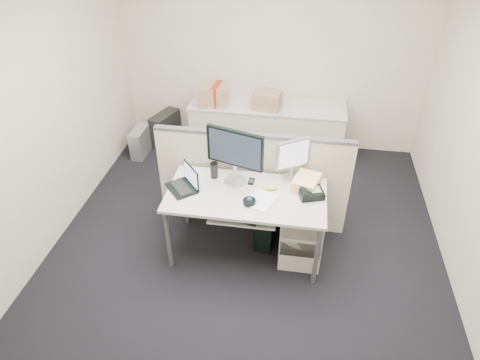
% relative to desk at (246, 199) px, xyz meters
% --- Properties ---
extents(floor, '(4.00, 4.50, 0.01)m').
position_rel_desk_xyz_m(floor, '(0.00, 0.00, -0.67)').
color(floor, black).
rests_on(floor, ground).
extents(wall_back, '(4.00, 0.02, 2.70)m').
position_rel_desk_xyz_m(wall_back, '(0.00, 2.25, 0.69)').
color(wall_back, beige).
rests_on(wall_back, ground).
extents(wall_left, '(0.02, 4.50, 2.70)m').
position_rel_desk_xyz_m(wall_left, '(-2.00, 0.00, 0.69)').
color(wall_left, beige).
rests_on(wall_left, ground).
extents(desk, '(1.50, 0.75, 0.73)m').
position_rel_desk_xyz_m(desk, '(0.00, 0.00, 0.00)').
color(desk, silver).
rests_on(desk, floor).
extents(keyboard_tray, '(0.62, 0.32, 0.02)m').
position_rel_desk_xyz_m(keyboard_tray, '(0.00, -0.18, -0.04)').
color(keyboard_tray, silver).
rests_on(keyboard_tray, desk).
extents(drawer_pedestal, '(0.40, 0.55, 0.65)m').
position_rel_desk_xyz_m(drawer_pedestal, '(0.55, 0.05, -0.34)').
color(drawer_pedestal, beige).
rests_on(drawer_pedestal, floor).
extents(cubicle_partition, '(2.00, 0.06, 1.10)m').
position_rel_desk_xyz_m(cubicle_partition, '(0.00, 0.45, -0.11)').
color(cubicle_partition, beige).
rests_on(cubicle_partition, floor).
extents(back_counter, '(2.00, 0.60, 0.72)m').
position_rel_desk_xyz_m(back_counter, '(0.00, 1.93, -0.30)').
color(back_counter, beige).
rests_on(back_counter, floor).
extents(monitor_main, '(0.61, 0.37, 0.57)m').
position_rel_desk_xyz_m(monitor_main, '(-0.14, 0.18, 0.35)').
color(monitor_main, black).
rests_on(monitor_main, desk).
extents(monitor_small, '(0.39, 0.34, 0.43)m').
position_rel_desk_xyz_m(monitor_small, '(0.40, 0.32, 0.28)').
color(monitor_small, '#B7B7BC').
rests_on(monitor_small, desk).
extents(laptop, '(0.36, 0.37, 0.22)m').
position_rel_desk_xyz_m(laptop, '(-0.62, -0.02, 0.18)').
color(laptop, black).
rests_on(laptop, desk).
extents(trackball, '(0.13, 0.13, 0.05)m').
position_rel_desk_xyz_m(trackball, '(0.05, -0.14, 0.09)').
color(trackball, black).
rests_on(trackball, desk).
extents(desk_phone, '(0.26, 0.24, 0.07)m').
position_rel_desk_xyz_m(desk_phone, '(0.60, 0.06, 0.10)').
color(desk_phone, black).
rests_on(desk_phone, desk).
extents(paper_stack, '(0.32, 0.35, 0.01)m').
position_rel_desk_xyz_m(paper_stack, '(0.15, -0.08, 0.07)').
color(paper_stack, white).
rests_on(paper_stack, desk).
extents(sticky_pad, '(0.10, 0.10, 0.01)m').
position_rel_desk_xyz_m(sticky_pad, '(0.18, -0.18, 0.07)').
color(sticky_pad, yellow).
rests_on(sticky_pad, desk).
extents(travel_mug, '(0.08, 0.08, 0.15)m').
position_rel_desk_xyz_m(travel_mug, '(-0.35, 0.22, 0.14)').
color(travel_mug, black).
rests_on(travel_mug, desk).
extents(banana, '(0.18, 0.06, 0.04)m').
position_rel_desk_xyz_m(banana, '(0.20, 0.10, 0.09)').
color(banana, '#FFFA23').
rests_on(banana, desk).
extents(cellphone, '(0.06, 0.11, 0.01)m').
position_rel_desk_xyz_m(cellphone, '(0.02, 0.20, 0.07)').
color(cellphone, black).
rests_on(cellphone, desk).
extents(manila_folders, '(0.30, 0.34, 0.11)m').
position_rel_desk_xyz_m(manila_folders, '(0.55, 0.20, 0.12)').
color(manila_folders, '#F3D385').
rests_on(manila_folders, desk).
extents(keyboard, '(0.43, 0.23, 0.02)m').
position_rel_desk_xyz_m(keyboard, '(-0.05, -0.22, -0.02)').
color(keyboard, black).
rests_on(keyboard, keyboard_tray).
extents(pc_tower_desk, '(0.24, 0.47, 0.42)m').
position_rel_desk_xyz_m(pc_tower_desk, '(0.20, 0.20, -0.45)').
color(pc_tower_desk, black).
rests_on(pc_tower_desk, floor).
extents(pc_tower_spare_dark, '(0.35, 0.53, 0.46)m').
position_rel_desk_xyz_m(pc_tower_spare_dark, '(-1.45, 1.98, -0.44)').
color(pc_tower_spare_dark, black).
rests_on(pc_tower_spare_dark, floor).
extents(pc_tower_spare_silver, '(0.18, 0.42, 0.38)m').
position_rel_desk_xyz_m(pc_tower_spare_silver, '(-1.70, 1.63, -0.47)').
color(pc_tower_spare_silver, '#B7B7BC').
rests_on(pc_tower_spare_silver, floor).
extents(cardboard_box_left, '(0.43, 0.36, 0.28)m').
position_rel_desk_xyz_m(cardboard_box_left, '(-0.70, 1.81, 0.20)').
color(cardboard_box_left, tan).
rests_on(cardboard_box_left, back_counter).
extents(cardboard_box_right, '(0.38, 0.31, 0.25)m').
position_rel_desk_xyz_m(cardboard_box_right, '(0.00, 1.81, 0.18)').
color(cardboard_box_right, tan).
rests_on(cardboard_box_right, back_counter).
extents(red_binder, '(0.10, 0.32, 0.29)m').
position_rel_desk_xyz_m(red_binder, '(-0.65, 1.83, 0.20)').
color(red_binder, '#9F290F').
rests_on(red_binder, back_counter).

